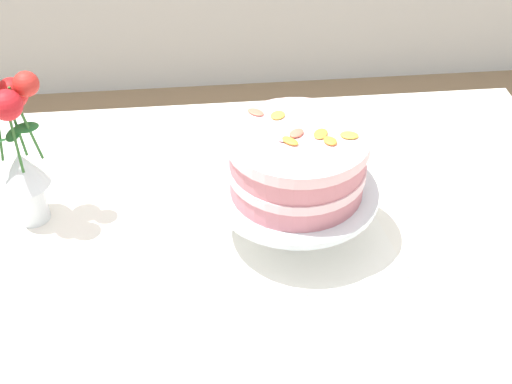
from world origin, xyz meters
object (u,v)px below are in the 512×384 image
flower_vase (14,142)px  dining_table (231,293)px  layer_cake (297,162)px  cake_stand (296,197)px

flower_vase → dining_table: bearing=-21.9°
layer_cake → flower_vase: bearing=169.7°
dining_table → flower_vase: bearing=158.1°
cake_stand → flower_vase: (-0.48, 0.09, 0.09)m
cake_stand → flower_vase: bearing=169.7°
layer_cake → flower_vase: (-0.48, 0.09, 0.02)m
dining_table → flower_vase: size_ratio=4.08×
cake_stand → flower_vase: 0.50m
cake_stand → layer_cake: size_ratio=1.20×
cake_stand → dining_table: bearing=-154.8°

